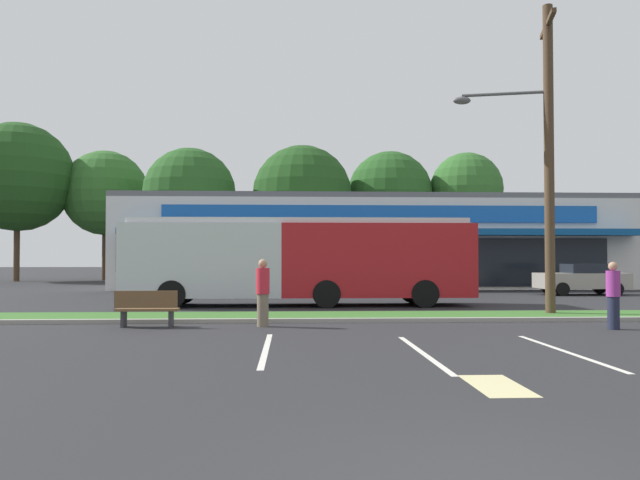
% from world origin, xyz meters
% --- Properties ---
extents(grass_median, '(56.00, 2.20, 0.12)m').
position_xyz_m(grass_median, '(0.00, 14.00, 0.06)').
color(grass_median, '#386B28').
rests_on(grass_median, ground_plane).
extents(curb_lip, '(56.00, 0.24, 0.12)m').
position_xyz_m(curb_lip, '(0.00, 12.78, 0.06)').
color(curb_lip, '#99968C').
rests_on(curb_lip, ground_plane).
extents(parking_stripe_0, '(0.12, 4.80, 0.01)m').
position_xyz_m(parking_stripe_0, '(-2.02, 7.72, 0.00)').
color(parking_stripe_0, silver).
rests_on(parking_stripe_0, ground_plane).
extents(parking_stripe_1, '(0.12, 4.80, 0.01)m').
position_xyz_m(parking_stripe_1, '(0.95, 7.06, 0.00)').
color(parking_stripe_1, silver).
rests_on(parking_stripe_1, ground_plane).
extents(parking_stripe_2, '(0.12, 4.80, 0.01)m').
position_xyz_m(parking_stripe_2, '(3.72, 7.14, 0.00)').
color(parking_stripe_2, silver).
rests_on(parking_stripe_2, ground_plane).
extents(lot_arrow, '(0.70, 1.60, 0.01)m').
position_xyz_m(lot_arrow, '(1.36, 3.98, 0.00)').
color(lot_arrow, beige).
rests_on(lot_arrow, ground_plane).
extents(storefront_building, '(30.09, 12.99, 5.45)m').
position_xyz_m(storefront_building, '(3.50, 35.82, 2.73)').
color(storefront_building, silver).
rests_on(storefront_building, ground_plane).
extents(tree_far_left, '(8.30, 8.30, 12.11)m').
position_xyz_m(tree_far_left, '(-22.36, 44.66, 7.95)').
color(tree_far_left, '#473323').
rests_on(tree_far_left, ground_plane).
extents(tree_left, '(6.78, 6.78, 10.37)m').
position_xyz_m(tree_left, '(-16.39, 46.90, 6.97)').
color(tree_left, '#473323').
rests_on(tree_left, ground_plane).
extents(tree_mid_left, '(6.89, 6.89, 10.00)m').
position_xyz_m(tree_mid_left, '(-9.11, 43.13, 6.55)').
color(tree_mid_left, '#473323').
rests_on(tree_mid_left, ground_plane).
extents(tree_mid, '(7.67, 7.67, 10.45)m').
position_xyz_m(tree_mid, '(-0.66, 44.22, 6.61)').
color(tree_mid, '#473323').
rests_on(tree_mid, ground_plane).
extents(tree_mid_right, '(6.79, 6.79, 10.38)m').
position_xyz_m(tree_mid_right, '(6.46, 46.26, 6.97)').
color(tree_mid_right, '#473323').
rests_on(tree_mid_right, ground_plane).
extents(tree_right, '(5.85, 5.85, 10.33)m').
position_xyz_m(tree_right, '(12.71, 46.23, 7.38)').
color(tree_right, '#473323').
rests_on(tree_right, ground_plane).
extents(utility_pole, '(3.16, 2.36, 9.59)m').
position_xyz_m(utility_pole, '(6.23, 14.27, 5.14)').
color(utility_pole, '#4C3826').
rests_on(utility_pole, ground_plane).
extents(city_bus, '(12.96, 2.67, 3.25)m').
position_xyz_m(city_bus, '(-1.23, 19.11, 1.77)').
color(city_bus, '#AD191E').
rests_on(city_bus, ground_plane).
extents(bus_stop_bench, '(1.60, 0.45, 0.95)m').
position_xyz_m(bus_stop_bench, '(-5.25, 11.81, 0.50)').
color(bus_stop_bench, brown).
rests_on(bus_stop_bench, ground_plane).
extents(car_1, '(4.19, 1.90, 1.50)m').
position_xyz_m(car_1, '(12.55, 25.42, 0.78)').
color(car_1, '#9E998C').
rests_on(car_1, ground_plane).
extents(car_2, '(4.33, 1.98, 1.60)m').
position_xyz_m(car_2, '(-7.27, 24.98, 0.81)').
color(car_2, '#B7B7BC').
rests_on(car_2, ground_plane).
extents(pedestrian_near_bench, '(0.34, 0.34, 1.70)m').
position_xyz_m(pedestrian_near_bench, '(6.56, 10.79, 0.85)').
color(pedestrian_near_bench, '#1E2338').
rests_on(pedestrian_near_bench, ground_plane).
extents(pedestrian_by_pole, '(0.35, 0.35, 1.76)m').
position_xyz_m(pedestrian_by_pole, '(-2.27, 11.85, 0.88)').
color(pedestrian_by_pole, '#726651').
rests_on(pedestrian_by_pole, ground_plane).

